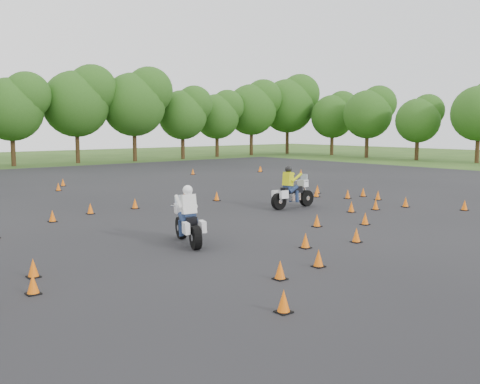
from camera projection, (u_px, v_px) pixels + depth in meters
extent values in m
plane|color=#2D5119|center=(317.00, 239.00, 17.73)|extent=(140.00, 140.00, 0.00)
plane|color=black|center=(209.00, 216.00, 22.30)|extent=(62.00, 62.00, 0.00)
cone|color=orange|center=(465.00, 205.00, 23.72)|extent=(0.26, 0.26, 0.45)
cone|color=orange|center=(33.00, 284.00, 11.88)|extent=(0.26, 0.26, 0.45)
cone|color=orange|center=(90.00, 209.00, 22.76)|extent=(0.26, 0.26, 0.45)
cone|color=orange|center=(301.00, 172.00, 40.63)|extent=(0.26, 0.26, 0.45)
cone|color=orange|center=(280.00, 270.00, 13.03)|extent=(0.26, 0.26, 0.45)
cone|color=orange|center=(260.00, 169.00, 43.59)|extent=(0.26, 0.26, 0.45)
cone|color=orange|center=(348.00, 194.00, 27.61)|extent=(0.26, 0.26, 0.45)
cone|color=orange|center=(261.00, 169.00, 44.06)|extent=(0.26, 0.26, 0.45)
cone|color=orange|center=(52.00, 216.00, 20.87)|extent=(0.26, 0.26, 0.45)
cone|color=orange|center=(406.00, 202.00, 24.69)|extent=(0.26, 0.26, 0.45)
cone|color=orange|center=(319.00, 259.00, 14.19)|extent=(0.26, 0.26, 0.45)
cone|color=orange|center=(376.00, 205.00, 23.90)|extent=(0.26, 0.26, 0.45)
cone|color=orange|center=(284.00, 302.00, 10.70)|extent=(0.26, 0.26, 0.45)
cone|color=orange|center=(356.00, 235.00, 17.19)|extent=(0.26, 0.26, 0.45)
cone|color=orange|center=(184.00, 198.00, 26.21)|extent=(0.26, 0.26, 0.45)
cone|color=orange|center=(316.00, 193.00, 28.23)|extent=(0.26, 0.26, 0.45)
cone|color=orange|center=(58.00, 187.00, 30.93)|extent=(0.26, 0.26, 0.45)
cone|color=orange|center=(217.00, 196.00, 26.84)|extent=(0.26, 0.26, 0.45)
cone|color=orange|center=(193.00, 172.00, 41.35)|extent=(0.26, 0.26, 0.45)
cone|color=orange|center=(135.00, 204.00, 24.25)|extent=(0.26, 0.26, 0.45)
cone|color=orange|center=(365.00, 219.00, 20.27)|extent=(0.26, 0.26, 0.45)
cone|color=orange|center=(351.00, 207.00, 23.21)|extent=(0.26, 0.26, 0.45)
cone|color=orange|center=(363.00, 192.00, 28.40)|extent=(0.26, 0.26, 0.45)
cone|color=orange|center=(305.00, 241.00, 16.38)|extent=(0.26, 0.26, 0.45)
cone|color=orange|center=(33.00, 268.00, 13.21)|extent=(0.26, 0.26, 0.45)
cone|color=orange|center=(317.00, 189.00, 29.76)|extent=(0.26, 0.26, 0.45)
cone|color=orange|center=(63.00, 183.00, 33.37)|extent=(0.26, 0.26, 0.45)
cone|color=orange|center=(378.00, 196.00, 27.09)|extent=(0.26, 0.26, 0.45)
cone|color=orange|center=(317.00, 221.00, 19.86)|extent=(0.26, 0.26, 0.45)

